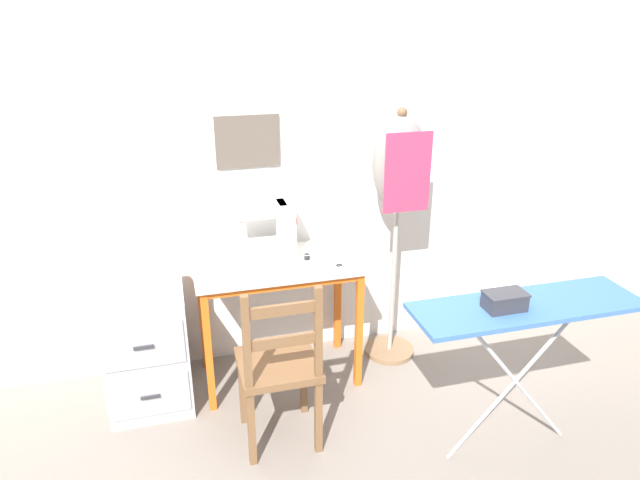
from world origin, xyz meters
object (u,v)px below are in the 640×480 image
storage_box (505,301)px  scissors (342,266)px  thread_spool_mid_table (312,249)px  filing_cabinet (148,347)px  sewing_machine (270,230)px  dress_form (399,178)px  wooden_chair (279,367)px  thread_spool_near_machine (307,257)px  fabric_bowl (220,271)px  ironing_board (526,313)px

storage_box → scissors: bearing=124.8°
thread_spool_mid_table → filing_cabinet: (-0.99, -0.13, -0.44)m
scissors → sewing_machine: bearing=141.9°
sewing_machine → dress_form: dress_form is taller
thread_spool_mid_table → wooden_chair: (-0.34, -0.66, -0.34)m
scissors → dress_form: size_ratio=0.07×
sewing_machine → filing_cabinet: bearing=-168.4°
scissors → thread_spool_near_machine: thread_spool_near_machine is taller
wooden_chair → storage_box: wooden_chair is taller
fabric_bowl → thread_spool_near_machine: 0.51m
fabric_bowl → filing_cabinet: bearing=172.9°
dress_form → filing_cabinet: bearing=-176.6°
dress_form → storage_box: 1.05m
sewing_machine → wooden_chair: (-0.09, -0.68, -0.47)m
thread_spool_mid_table → storage_box: size_ratio=0.22×
sewing_machine → thread_spool_near_machine: bearing=-35.9°
scissors → filing_cabinet: (-1.11, 0.13, -0.42)m
scissors → thread_spool_near_machine: bearing=139.7°
fabric_bowl → filing_cabinet: size_ratio=0.19×
thread_spool_near_machine → storage_box: bearing=-52.3°
filing_cabinet → scissors: bearing=-6.5°
ironing_board → storage_box: 0.16m
sewing_machine → filing_cabinet: (-0.75, -0.15, -0.57)m
fabric_bowl → ironing_board: ironing_board is taller
scissors → thread_spool_mid_table: size_ratio=2.86×
scissors → storage_box: 0.95m
thread_spool_near_machine → dress_form: bearing=7.2°
wooden_chair → ironing_board: (1.12, -0.36, 0.34)m
dress_form → ironing_board: size_ratio=1.45×
ironing_board → storage_box: (-0.14, -0.01, 0.09)m
fabric_bowl → wooden_chair: 0.63m
filing_cabinet → wooden_chair: bearing=-39.0°
storage_box → filing_cabinet: bearing=151.3°
scissors → ironing_board: 1.01m
fabric_bowl → scissors: size_ratio=1.15×
wooden_chair → storage_box: 1.14m
scissors → ironing_board: size_ratio=0.11×
filing_cabinet → dress_form: size_ratio=0.44×
wooden_chair → filing_cabinet: wooden_chair is taller
ironing_board → dress_form: bearing=105.3°
fabric_bowl → ironing_board: (1.35, -0.83, -0.01)m
thread_spool_near_machine → storage_box: (0.71, -0.92, 0.09)m
ironing_board → storage_box: bearing=-174.1°
fabric_bowl → dress_form: 1.16m
thread_spool_mid_table → ironing_board: size_ratio=0.04×
filing_cabinet → sewing_machine: bearing=11.6°
thread_spool_near_machine → wooden_chair: size_ratio=0.04×
thread_spool_mid_table → wooden_chair: 0.81m
thread_spool_near_machine → fabric_bowl: bearing=-171.9°
scissors → wooden_chair: (-0.45, -0.40, -0.32)m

